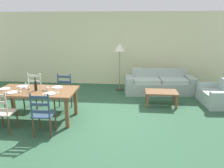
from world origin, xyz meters
TOP-DOWN VIEW (x-y plane):
  - ground_plane at (0.00, 0.00)m, footprint 9.60×9.60m
  - wall_far at (0.00, 3.30)m, footprint 9.60×0.16m
  - dining_table at (-1.46, -0.14)m, footprint 1.90×0.96m
  - dining_chair_near_left at (-1.90, -0.87)m, footprint 0.43×0.41m
  - dining_chair_near_right at (-1.00, -0.90)m, footprint 0.43×0.42m
  - dining_chair_far_left at (-1.89, 0.60)m, footprint 0.44×0.42m
  - dining_chair_far_right at (-1.04, 0.60)m, footprint 0.44×0.42m
  - dinner_plate_near_left at (-1.91, -0.39)m, footprint 0.24×0.24m
  - fork_near_left at (-2.06, -0.39)m, footprint 0.02×0.17m
  - dinner_plate_near_right at (-1.01, -0.39)m, footprint 0.24×0.24m
  - fork_near_right at (-1.16, -0.39)m, footprint 0.02×0.17m
  - dinner_plate_far_left at (-1.91, 0.11)m, footprint 0.24×0.24m
  - fork_far_left at (-2.06, 0.11)m, footprint 0.02×0.17m
  - dinner_plate_far_right at (-1.01, 0.11)m, footprint 0.24×0.24m
  - fork_far_right at (-1.16, 0.11)m, footprint 0.02×0.17m
  - dinner_plate_head_west at (-2.24, -0.14)m, footprint 0.24×0.24m
  - wine_bottle at (-1.44, -0.19)m, footprint 0.07×0.07m
  - wine_glass_near_left at (-1.76, -0.30)m, footprint 0.06×0.06m
  - wine_glass_near_right at (-0.88, -0.29)m, footprint 0.06×0.06m
  - wine_glass_far_left at (-1.77, -0.01)m, footprint 0.06×0.06m
  - coffee_cup_primary at (-1.17, -0.16)m, footprint 0.07×0.07m
  - candle_tall at (-1.64, -0.12)m, footprint 0.05×0.05m
  - candle_short at (-1.26, -0.18)m, footprint 0.05×0.05m
  - couch at (1.73, 2.31)m, footprint 2.34×1.01m
  - coffee_table at (1.67, 1.09)m, footprint 0.90×0.56m
  - armchair_upholstered at (3.36, 1.35)m, footprint 0.88×1.22m
  - standing_lamp at (0.39, 2.49)m, footprint 0.40×0.40m

SIDE VIEW (x-z plane):
  - ground_plane at x=0.00m, z-range -0.02..0.00m
  - armchair_upholstered at x=3.36m, z-range -0.11..0.61m
  - couch at x=1.73m, z-range -0.11..0.69m
  - coffee_table at x=1.67m, z-range 0.15..0.57m
  - dining_chair_near_left at x=-1.90m, z-range 0.00..0.96m
  - dining_chair_near_right at x=-1.00m, z-range 0.00..0.96m
  - dining_chair_far_left at x=-1.89m, z-range 0.00..0.96m
  - dining_chair_far_right at x=-1.04m, z-range 0.00..0.96m
  - dining_table at x=-1.46m, z-range 0.29..1.04m
  - fork_near_left at x=-2.06m, z-range 0.75..0.76m
  - fork_near_right at x=-1.16m, z-range 0.75..0.76m
  - fork_far_left at x=-2.06m, z-range 0.75..0.76m
  - fork_far_right at x=-1.16m, z-range 0.75..0.76m
  - dinner_plate_near_left at x=-1.91m, z-range 0.75..0.77m
  - dinner_plate_near_right at x=-1.01m, z-range 0.75..0.77m
  - dinner_plate_far_left at x=-1.91m, z-range 0.75..0.77m
  - dinner_plate_far_right at x=-1.01m, z-range 0.75..0.77m
  - dinner_plate_head_west at x=-2.24m, z-range 0.75..0.77m
  - candle_short at x=-1.26m, z-range 0.72..0.86m
  - coffee_cup_primary at x=-1.17m, z-range 0.75..0.84m
  - candle_tall at x=-1.64m, z-range 0.69..0.95m
  - wine_glass_near_left at x=-1.76m, z-range 0.78..0.94m
  - wine_glass_near_right at x=-0.88m, z-range 0.78..0.94m
  - wine_glass_far_left at x=-1.77m, z-range 0.78..0.94m
  - wine_bottle at x=-1.44m, z-range 0.71..1.03m
  - wall_far at x=0.00m, z-range 0.00..2.70m
  - standing_lamp at x=0.39m, z-range 0.59..2.23m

